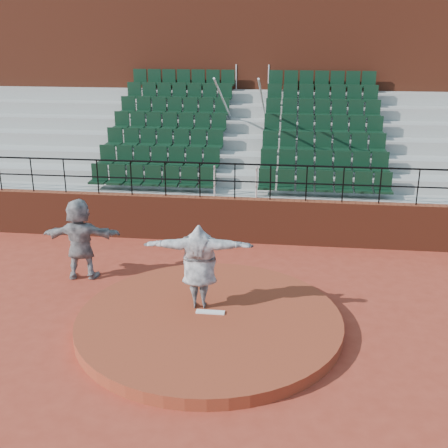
# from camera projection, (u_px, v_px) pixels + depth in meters

# --- Properties ---
(ground) EXTENTS (90.00, 90.00, 0.00)m
(ground) POSITION_uv_depth(u_px,v_px,m) (209.00, 327.00, 11.70)
(ground) COLOR #983422
(ground) RESTS_ON ground
(pitchers_mound) EXTENTS (5.50, 5.50, 0.25)m
(pitchers_mound) POSITION_uv_depth(u_px,v_px,m) (209.00, 321.00, 11.66)
(pitchers_mound) COLOR maroon
(pitchers_mound) RESTS_ON ground
(pitching_rubber) EXTENTS (0.60, 0.15, 0.03)m
(pitching_rubber) POSITION_uv_depth(u_px,v_px,m) (210.00, 312.00, 11.75)
(pitching_rubber) COLOR white
(pitching_rubber) RESTS_ON pitchers_mound
(boundary_wall) EXTENTS (24.00, 0.30, 1.30)m
(boundary_wall) POSITION_uv_depth(u_px,v_px,m) (235.00, 220.00, 16.16)
(boundary_wall) COLOR maroon
(boundary_wall) RESTS_ON ground
(wall_railing) EXTENTS (24.04, 0.05, 1.03)m
(wall_railing) POSITION_uv_depth(u_px,v_px,m) (235.00, 173.00, 15.70)
(wall_railing) COLOR black
(wall_railing) RESTS_ON boundary_wall
(seating_deck) EXTENTS (24.00, 5.97, 4.63)m
(seating_deck) POSITION_uv_depth(u_px,v_px,m) (246.00, 164.00, 19.31)
(seating_deck) COLOR #999994
(seating_deck) RESTS_ON ground
(press_box_facade) EXTENTS (24.00, 3.00, 7.10)m
(press_box_facade) POSITION_uv_depth(u_px,v_px,m) (255.00, 89.00, 22.31)
(press_box_facade) COLOR maroon
(press_box_facade) RESTS_ON ground
(pitcher) EXTENTS (2.31, 0.76, 1.85)m
(pitcher) POSITION_uv_depth(u_px,v_px,m) (199.00, 266.00, 11.75)
(pitcher) COLOR black
(pitcher) RESTS_ON pitchers_mound
(fielder) EXTENTS (1.95, 0.80, 2.04)m
(fielder) POSITION_uv_depth(u_px,v_px,m) (80.00, 239.00, 13.69)
(fielder) COLOR black
(fielder) RESTS_ON ground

